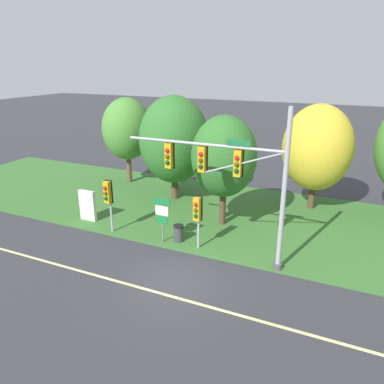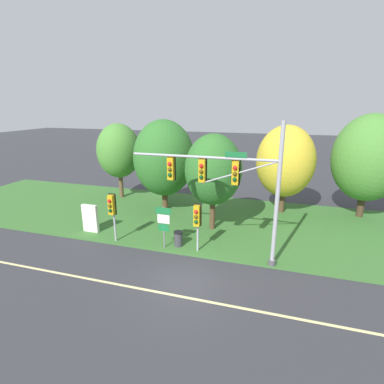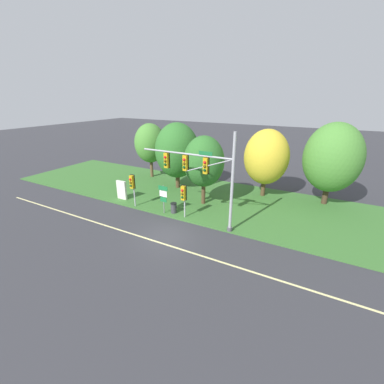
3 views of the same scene
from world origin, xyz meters
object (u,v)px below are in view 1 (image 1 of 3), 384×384
pedestrian_signal_near_kerb (108,195)px  tree_left_of_mast (174,140)px  route_sign_post (162,214)px  tree_nearest_road (127,129)px  trash_bin (179,233)px  pedestrian_signal_further_along (197,212)px  tree_behind_signpost (224,157)px  tree_mid_verge (317,148)px  traffic_signal_mast (232,173)px  info_kiosk (88,206)px

pedestrian_signal_near_kerb → tree_left_of_mast: (0.75, 6.65, 1.95)m
route_sign_post → tree_nearest_road: size_ratio=0.39×
trash_bin → route_sign_post: bearing=-147.0°
pedestrian_signal_further_along → tree_behind_signpost: bearing=89.0°
pedestrian_signal_further_along → tree_behind_signpost: size_ratio=0.45×
tree_nearest_road → tree_left_of_mast: (5.13, -1.93, -0.07)m
pedestrian_signal_further_along → route_sign_post: bearing=-178.9°
tree_left_of_mast → tree_behind_signpost: (4.63, -2.78, -0.07)m
tree_nearest_road → tree_left_of_mast: tree_left_of_mast is taller
tree_mid_verge → trash_bin: (-5.88, -8.12, -3.61)m
tree_mid_verge → tree_nearest_road: bearing=-179.2°
traffic_signal_mast → pedestrian_signal_near_kerb: traffic_signal_mast is taller
tree_behind_signpost → tree_left_of_mast: bearing=149.0°
pedestrian_signal_near_kerb → pedestrian_signal_further_along: pedestrian_signal_near_kerb is taller
pedestrian_signal_further_along → trash_bin: (-1.30, 0.43, -1.64)m
pedestrian_signal_further_along → route_sign_post: size_ratio=1.13×
tree_nearest_road → tree_mid_verge: (14.28, 0.21, -0.21)m
traffic_signal_mast → tree_left_of_mast: bearing=134.0°
pedestrian_signal_near_kerb → route_sign_post: 3.35m
info_kiosk → tree_nearest_road: bearing=105.0°
pedestrian_signal_near_kerb → tree_left_of_mast: 6.97m
trash_bin → tree_nearest_road: bearing=136.7°
tree_behind_signpost → route_sign_post: bearing=-119.6°
tree_mid_verge → route_sign_post: bearing=-127.5°
pedestrian_signal_near_kerb → trash_bin: size_ratio=3.37×
pedestrian_signal_near_kerb → tree_behind_signpost: 6.89m
pedestrian_signal_further_along → tree_behind_signpost: 4.17m
traffic_signal_mast → tree_mid_verge: 9.22m
tree_left_of_mast → info_kiosk: tree_left_of_mast is taller
traffic_signal_mast → tree_nearest_road: bearing=143.3°
pedestrian_signal_further_along → tree_mid_verge: (4.58, 8.56, 1.98)m
traffic_signal_mast → tree_nearest_road: (-11.55, 8.60, -0.17)m
tree_left_of_mast → tree_behind_signpost: tree_left_of_mast is taller
route_sign_post → tree_mid_verge: 11.11m
route_sign_post → info_kiosk: size_ratio=1.37×
tree_behind_signpost → pedestrian_signal_further_along: bearing=-91.0°
pedestrian_signal_near_kerb → tree_nearest_road: (-4.38, 8.58, 2.03)m
pedestrian_signal_near_kerb → tree_mid_verge: tree_mid_verge is taller
tree_nearest_road → info_kiosk: tree_nearest_road is taller
traffic_signal_mast → info_kiosk: 10.19m
pedestrian_signal_near_kerb → tree_nearest_road: 9.84m
pedestrian_signal_near_kerb → tree_left_of_mast: size_ratio=0.43×
route_sign_post → tree_behind_signpost: size_ratio=0.40×
traffic_signal_mast → tree_behind_signpost: (-1.79, 3.88, -0.31)m
traffic_signal_mast → trash_bin: size_ratio=8.68×
tree_left_of_mast → trash_bin: (3.27, -5.98, -3.75)m
tree_left_of_mast → info_kiosk: (-3.09, -5.70, -3.28)m
pedestrian_signal_near_kerb → tree_behind_signpost: (5.38, 3.87, 1.88)m
tree_nearest_road → trash_bin: tree_nearest_road is taller
pedestrian_signal_near_kerb → pedestrian_signal_further_along: 5.33m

